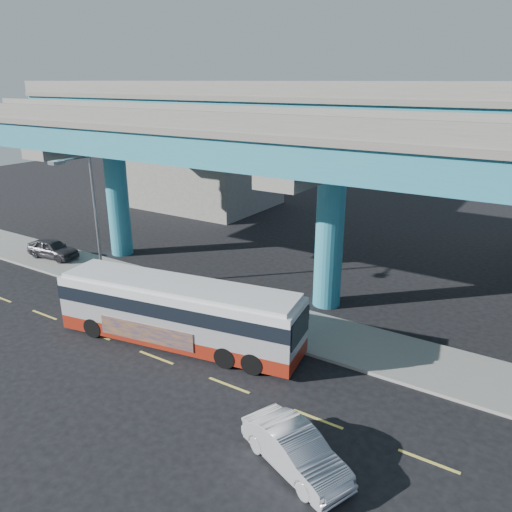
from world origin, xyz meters
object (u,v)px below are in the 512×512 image
Objects in this scene: street_lamp at (86,204)px; parked_car at (53,249)px; transit_bus at (179,310)px; sedan at (296,450)px.

parked_car is at bearing 162.81° from street_lamp.
street_lamp is at bearing 156.22° from transit_bus.
sedan is 0.55× the size of street_lamp.
sedan is at bearing -20.62° from street_lamp.
transit_bus reaches higher than parked_car.
street_lamp is at bearing 91.59° from sedan.
transit_bus is 3.09× the size of parked_car.
street_lamp is at bearing -113.02° from parked_car.
sedan is 1.11× the size of parked_car.
parked_car is 0.50× the size of street_lamp.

